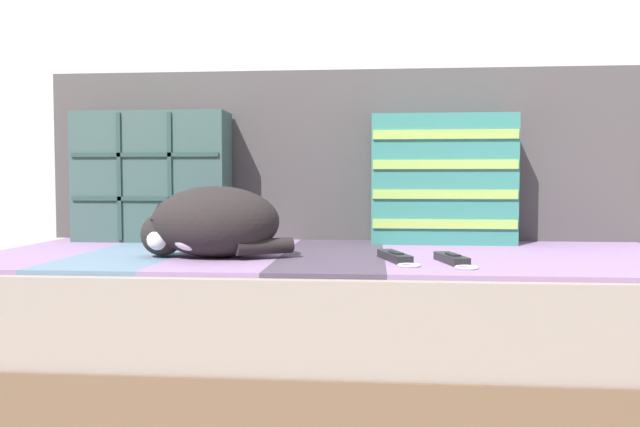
% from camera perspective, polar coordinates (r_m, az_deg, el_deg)
% --- Properties ---
extents(ground_plane, '(14.00, 14.00, 0.00)m').
position_cam_1_polar(ground_plane, '(1.59, 1.13, -17.43)').
color(ground_plane, '#A89E8E').
extents(couch, '(1.85, 0.88, 0.37)m').
position_cam_1_polar(couch, '(1.64, 1.39, -10.02)').
color(couch, brown).
rests_on(couch, ground_plane).
extents(sofa_backrest, '(1.81, 0.14, 0.52)m').
position_cam_1_polar(sofa_backrest, '(1.97, 2.05, 5.26)').
color(sofa_backrest, '#474242').
rests_on(sofa_backrest, couch).
extents(throw_pillow_quilted, '(0.46, 0.14, 0.38)m').
position_cam_1_polar(throw_pillow_quilted, '(1.93, -15.06, 3.25)').
color(throw_pillow_quilted, '#38514C').
rests_on(throw_pillow_quilted, couch).
extents(throw_pillow_striped, '(0.41, 0.14, 0.37)m').
position_cam_1_polar(throw_pillow_striped, '(1.83, 11.11, 3.08)').
color(throw_pillow_striped, '#337A70').
rests_on(throw_pillow_striped, couch).
extents(sleeping_cat, '(0.37, 0.22, 0.17)m').
position_cam_1_polar(sleeping_cat, '(1.49, -10.03, -0.91)').
color(sleeping_cat, black).
rests_on(sleeping_cat, couch).
extents(game_remote_near, '(0.10, 0.21, 0.02)m').
position_cam_1_polar(game_remote_near, '(1.41, 6.91, -3.98)').
color(game_remote_near, black).
rests_on(game_remote_near, couch).
extents(game_remote_far, '(0.08, 0.19, 0.02)m').
position_cam_1_polar(game_remote_far, '(1.39, 12.03, -4.12)').
color(game_remote_far, black).
rests_on(game_remote_far, couch).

